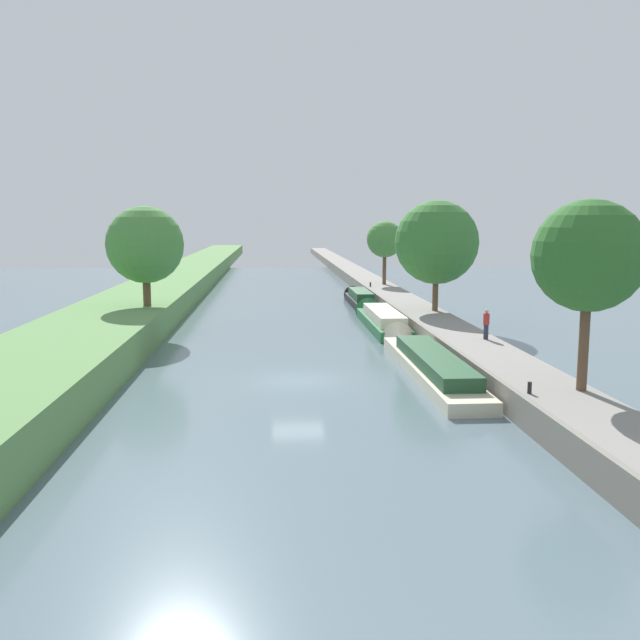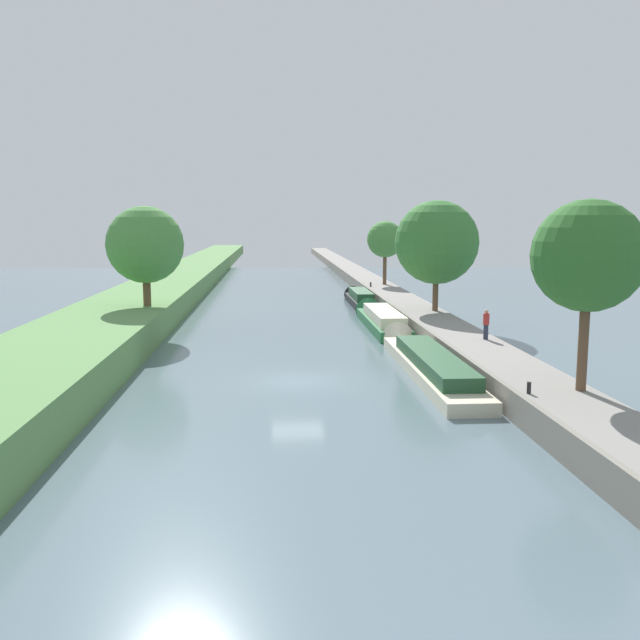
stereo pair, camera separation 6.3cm
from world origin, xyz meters
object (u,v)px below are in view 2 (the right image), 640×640
at_px(person_walking, 486,324).
at_px(mooring_bollard_near, 529,388).
at_px(narrowboat_cream, 426,361).
at_px(mooring_bollard_far, 371,284).
at_px(narrowboat_black, 359,298).
at_px(narrowboat_green, 380,319).

bearing_deg(person_walking, mooring_bollard_near, -99.86).
relative_size(narrowboat_cream, mooring_bollard_far, 36.68).
bearing_deg(narrowboat_cream, mooring_bollard_near, -78.98).
bearing_deg(narrowboat_black, mooring_bollard_near, -87.41).
bearing_deg(narrowboat_cream, narrowboat_black, 89.74).
distance_m(narrowboat_cream, mooring_bollard_near, 9.56).
height_order(narrowboat_green, mooring_bollard_near, mooring_bollard_near).
bearing_deg(mooring_bollard_near, narrowboat_green, 94.39).
relative_size(person_walking, mooring_bollard_near, 3.69).
distance_m(person_walking, mooring_bollard_far, 30.30).
bearing_deg(mooring_bollard_far, narrowboat_black, -110.50).
bearing_deg(narrowboat_cream, mooring_bollard_far, 86.81).
xyz_separation_m(narrowboat_green, mooring_bollard_far, (1.85, 17.94, 0.82)).
height_order(person_walking, mooring_bollard_near, person_walking).
xyz_separation_m(mooring_bollard_near, mooring_bollard_far, (0.00, 41.97, 0.00)).
bearing_deg(mooring_bollard_near, mooring_bollard_far, 90.00).
xyz_separation_m(narrowboat_green, person_walking, (3.89, -12.28, 1.47)).
xyz_separation_m(narrowboat_black, person_walking, (3.73, -25.70, 1.48)).
distance_m(narrowboat_cream, mooring_bollard_far, 32.68).
height_order(narrowboat_green, mooring_bollard_far, mooring_bollard_far).
bearing_deg(narrowboat_black, person_walking, -81.73).
height_order(narrowboat_cream, narrowboat_green, narrowboat_green).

